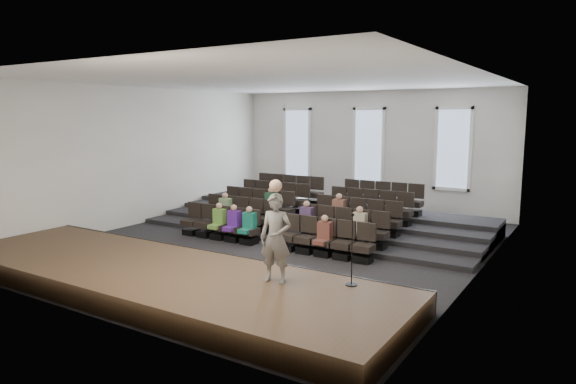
# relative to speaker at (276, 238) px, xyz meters

# --- Properties ---
(ground) EXTENTS (14.00, 14.00, 0.00)m
(ground) POSITION_rel_speaker_xyz_m (-2.84, 4.48, -1.44)
(ground) COLOR black
(ground) RESTS_ON ground
(ceiling) EXTENTS (12.00, 14.00, 0.02)m
(ceiling) POSITION_rel_speaker_xyz_m (-2.84, 4.48, 3.57)
(ceiling) COLOR white
(ceiling) RESTS_ON ground
(wall_back) EXTENTS (12.00, 0.04, 5.00)m
(wall_back) POSITION_rel_speaker_xyz_m (-2.84, 11.50, 1.06)
(wall_back) COLOR white
(wall_back) RESTS_ON ground
(wall_front) EXTENTS (12.00, 0.04, 5.00)m
(wall_front) POSITION_rel_speaker_xyz_m (-2.84, -2.54, 1.06)
(wall_front) COLOR white
(wall_front) RESTS_ON ground
(wall_left) EXTENTS (0.04, 14.00, 5.00)m
(wall_left) POSITION_rel_speaker_xyz_m (-8.86, 4.48, 1.06)
(wall_left) COLOR white
(wall_left) RESTS_ON ground
(wall_right) EXTENTS (0.04, 14.00, 5.00)m
(wall_right) POSITION_rel_speaker_xyz_m (3.18, 4.48, 1.06)
(wall_right) COLOR white
(wall_right) RESTS_ON ground
(stage) EXTENTS (11.80, 3.60, 0.50)m
(stage) POSITION_rel_speaker_xyz_m (-2.84, -0.62, -1.19)
(stage) COLOR #3E2B1A
(stage) RESTS_ON ground
(stage_lip) EXTENTS (11.80, 0.06, 0.52)m
(stage_lip) POSITION_rel_speaker_xyz_m (-2.84, 1.15, -1.19)
(stage_lip) COLOR black
(stage_lip) RESTS_ON ground
(risers) EXTENTS (11.80, 4.80, 0.60)m
(risers) POSITION_rel_speaker_xyz_m (-2.84, 7.65, -1.24)
(risers) COLOR black
(risers) RESTS_ON ground
(seating_rows) EXTENTS (6.80, 4.70, 1.67)m
(seating_rows) POSITION_rel_speaker_xyz_m (-2.84, 6.02, -0.76)
(seating_rows) COLOR black
(seating_rows) RESTS_ON ground
(windows) EXTENTS (8.44, 0.10, 3.24)m
(windows) POSITION_rel_speaker_xyz_m (-2.84, 11.43, 1.26)
(windows) COLOR white
(windows) RESTS_ON wall_back
(audience) EXTENTS (5.45, 2.64, 1.10)m
(audience) POSITION_rel_speaker_xyz_m (-2.99, 4.70, -0.64)
(audience) COLOR #69A241
(audience) RESTS_ON seating_rows
(speaker) EXTENTS (0.76, 0.58, 1.88)m
(speaker) POSITION_rel_speaker_xyz_m (0.00, 0.00, 0.00)
(speaker) COLOR slate
(speaker) RESTS_ON stage
(mic_stand) EXTENTS (0.25, 0.25, 1.51)m
(mic_stand) POSITION_rel_speaker_xyz_m (1.45, 0.63, -0.49)
(mic_stand) COLOR black
(mic_stand) RESTS_ON stage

